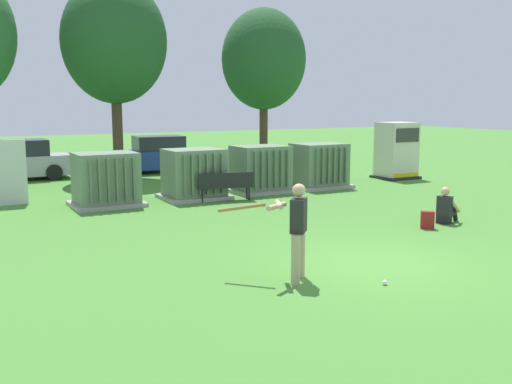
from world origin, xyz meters
TOP-DOWN VIEW (x-y plane):
  - ground_plane at (0.00, 0.00)m, footprint 96.00×96.00m
  - transformer_west at (-2.97, 8.93)m, footprint 2.10×1.70m
  - transformer_mid_west at (-0.12, 8.86)m, footprint 2.10×1.70m
  - transformer_mid_east at (2.46, 9.02)m, footprint 2.10×1.70m
  - transformer_east at (4.88, 8.92)m, footprint 2.10×1.70m
  - generator_enclosure at (9.15, 9.49)m, footprint 1.60×1.40m
  - park_bench at (0.56, 7.92)m, footprint 1.84×0.78m
  - batter at (-2.01, -0.12)m, footprint 1.34×1.30m
  - sports_ball at (-0.79, -1.10)m, footprint 0.09×0.09m
  - seated_spectator at (4.12, 2.11)m, footprint 0.79×0.65m
  - backpack at (3.18, 1.84)m, footprint 0.37×0.37m
  - tree_center_left at (-0.80, 15.24)m, footprint 4.21×4.21m
  - tree_center_right at (5.92, 14.86)m, footprint 3.82×3.82m
  - parked_car_leftmost at (-4.60, 16.50)m, footprint 4.24×2.00m
  - parked_car_left_of_center at (1.22, 16.32)m, footprint 4.33×2.19m

SIDE VIEW (x-z plane):
  - ground_plane at x=0.00m, z-range 0.00..0.00m
  - sports_ball at x=-0.79m, z-range 0.00..0.09m
  - backpack at x=3.18m, z-range -0.01..0.43m
  - seated_spectator at x=4.12m, z-range -0.11..0.86m
  - park_bench at x=0.56m, z-range 0.08..0.99m
  - parked_car_leftmost at x=-4.60m, z-range -0.06..1.56m
  - parked_car_left_of_center at x=1.22m, z-range -0.06..1.56m
  - transformer_west at x=-2.97m, z-range -0.02..1.60m
  - transformer_mid_west at x=-0.12m, z-range -0.02..1.60m
  - transformer_mid_east at x=2.46m, z-range -0.02..1.60m
  - transformer_east at x=4.88m, z-range -0.02..1.60m
  - batter at x=-2.01m, z-range 0.11..1.85m
  - generator_enclosure at x=9.15m, z-range -0.01..2.29m
  - tree_center_right at x=5.92m, z-range 1.36..8.67m
  - tree_center_left at x=-0.80m, z-range 1.50..9.54m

